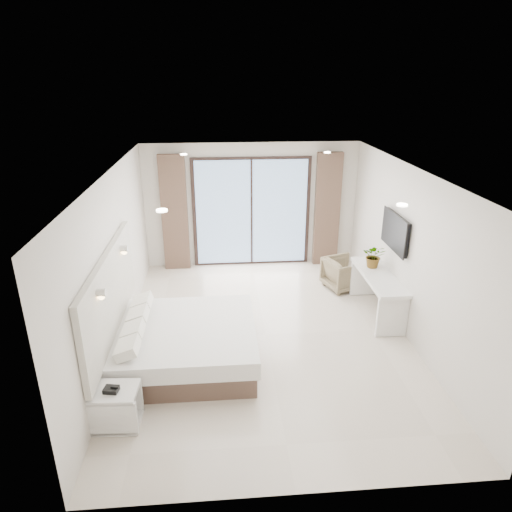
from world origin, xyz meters
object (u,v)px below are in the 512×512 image
object	(u,v)px
console_desk	(378,285)
armchair	(343,272)
bed	(184,344)
nightstand	(116,407)

from	to	relation	value
console_desk	armchair	bearing A→B (deg)	105.74
console_desk	armchair	size ratio (longest dim) A/B	2.46
bed	console_desk	xyz separation A→B (m)	(3.32, 1.19, 0.27)
bed	nightstand	xyz separation A→B (m)	(-0.74, -1.27, -0.05)
nightstand	armchair	xyz separation A→B (m)	(3.75, 3.56, 0.09)
armchair	bed	bearing A→B (deg)	108.14
console_desk	armchair	world-z (taller)	console_desk
bed	nightstand	distance (m)	1.47
bed	armchair	distance (m)	3.78
console_desk	armchair	distance (m)	1.16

